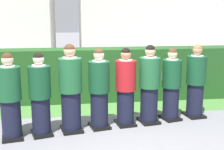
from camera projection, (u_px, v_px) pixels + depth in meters
ground_plane at (112, 126)px, 6.17m from camera, size 60.00×60.00×0.00m
student_front_row_0 at (10, 99)px, 5.43m from camera, size 0.44×0.53×1.57m
student_front_row_1 at (40, 96)px, 5.60m from camera, size 0.46×0.54×1.55m
student_front_row_2 at (71, 90)px, 5.78m from camera, size 0.47×0.55×1.69m
student_front_row_3 at (99, 91)px, 5.96m from camera, size 0.45×0.52×1.58m
student_in_red_blazer at (126, 89)px, 6.12m from camera, size 0.43×0.50×1.57m
student_front_row_5 at (149, 86)px, 6.24m from camera, size 0.45×0.54×1.62m
student_front_row_6 at (171, 86)px, 6.43m from camera, size 0.45×0.53×1.53m
student_front_row_7 at (196, 83)px, 6.61m from camera, size 0.43×0.50×1.59m
hedge at (102, 74)px, 7.92m from camera, size 9.09×0.70×1.35m
lawn_strip at (106, 109)px, 7.27m from camera, size 9.09×0.90×0.01m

